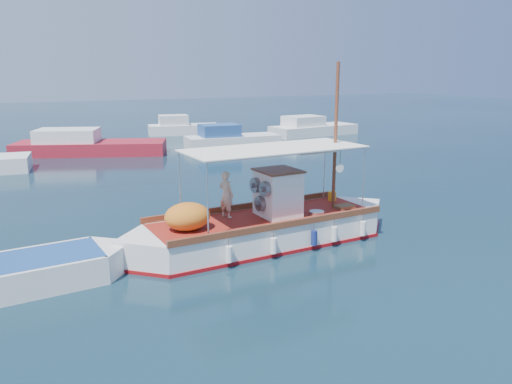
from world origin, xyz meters
name	(u,v)px	position (x,y,z in m)	size (l,w,h in m)	color
ground	(282,241)	(0.00, 0.00, 0.00)	(160.00, 160.00, 0.00)	black
fishing_caique	(263,228)	(-0.65, 0.05, 0.49)	(9.13, 2.82, 5.57)	white
bg_boat_n	(86,146)	(-3.00, 19.95, 0.49)	(9.58, 5.92, 1.80)	maroon
bg_boat_ne	(230,140)	(6.30, 18.65, 0.49)	(6.56, 2.70, 1.80)	silver
bg_boat_e	(312,129)	(14.93, 21.82, 0.49)	(7.63, 3.39, 1.80)	silver
bg_boat_far_n	(182,128)	(5.60, 27.08, 0.49)	(6.03, 3.01, 1.80)	silver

